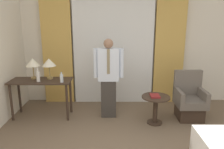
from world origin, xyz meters
name	(u,v)px	position (x,y,z in m)	size (l,w,h in m)	color
wall_back	(113,47)	(0.00, 3.06, 1.35)	(10.00, 0.06, 2.70)	silver
curtain_sheer_center	(113,50)	(0.00, 2.93, 1.29)	(1.88, 0.06, 2.58)	white
curtain_drape_left	(57,50)	(-1.33, 2.93, 1.29)	(0.70, 0.06, 2.58)	gold
curtain_drape_right	(169,50)	(1.33, 2.93, 1.29)	(0.70, 0.06, 2.58)	gold
desk	(41,86)	(-1.50, 2.09, 0.67)	(1.24, 0.52, 0.80)	#38281E
table_lamp_left	(33,63)	(-1.67, 2.18, 1.14)	(0.28, 0.28, 0.43)	#9E7F47
table_lamp_right	(49,63)	(-1.33, 2.18, 1.14)	(0.28, 0.28, 0.43)	#9E7F47
bottle_near_edge	(38,76)	(-1.51, 1.98, 0.91)	(0.07, 0.07, 0.27)	silver
bottle_by_lamp	(62,78)	(-1.03, 1.93, 0.88)	(0.07, 0.07, 0.20)	silver
person	(108,76)	(-0.10, 2.08, 0.89)	(0.62, 0.20, 1.64)	#38332D
armchair	(189,102)	(1.57, 2.00, 0.36)	(0.57, 0.57, 0.98)	#38281E
side_table	(155,105)	(0.82, 1.76, 0.38)	(0.55, 0.55, 0.56)	#38281E
book	(155,96)	(0.80, 1.76, 0.58)	(0.18, 0.23, 0.03)	maroon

